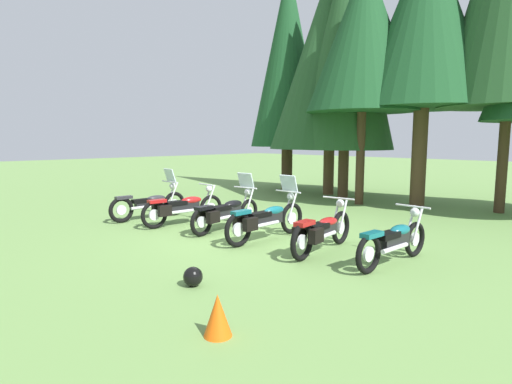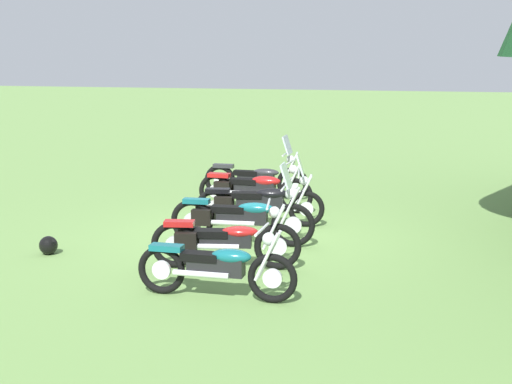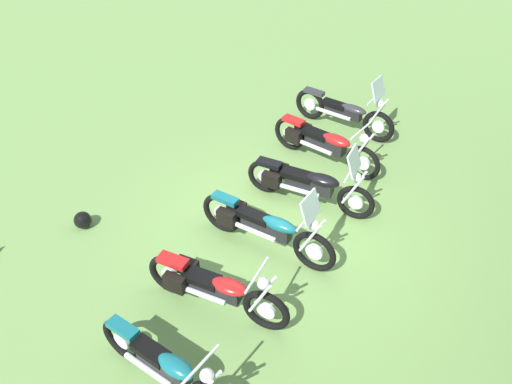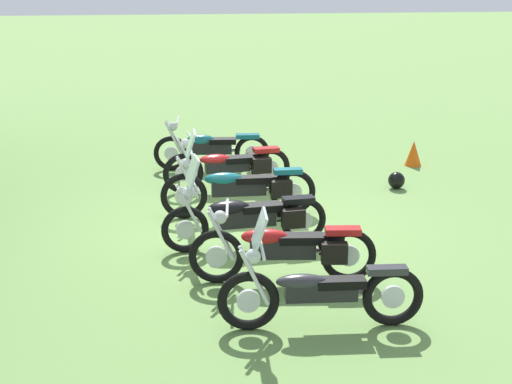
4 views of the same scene
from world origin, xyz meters
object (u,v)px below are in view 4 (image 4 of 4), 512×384
(motorcycle_4, at_px, (230,165))
(motorcycle_3, at_px, (241,187))
(motorcycle_1, at_px, (286,248))
(motorcycle_5, at_px, (211,147))
(motorcycle_0, at_px, (318,290))
(motorcycle_2, at_px, (247,216))
(traffic_cone, at_px, (413,153))
(dropped_helmet, at_px, (396,180))

(motorcycle_4, bearing_deg, motorcycle_3, 84.70)
(motorcycle_1, bearing_deg, motorcycle_3, -77.85)
(motorcycle_4, relative_size, motorcycle_5, 1.02)
(motorcycle_0, bearing_deg, motorcycle_2, -76.26)
(motorcycle_0, xyz_separation_m, motorcycle_5, (6.71, 0.85, -0.01))
(motorcycle_0, distance_m, motorcycle_3, 3.95)
(motorcycle_0, relative_size, motorcycle_4, 1.03)
(motorcycle_0, xyz_separation_m, motorcycle_1, (1.29, 0.17, 0.01))
(motorcycle_0, relative_size, traffic_cone, 4.75)
(motorcycle_2, bearing_deg, dropped_helmet, -145.10)
(motorcycle_3, xyz_separation_m, motorcycle_5, (2.79, 0.33, -0.04))
(traffic_cone, bearing_deg, motorcycle_5, 88.76)
(traffic_cone, bearing_deg, motorcycle_1, 149.02)
(motorcycle_5, height_order, traffic_cone, motorcycle_5)
(motorcycle_0, relative_size, motorcycle_5, 1.05)
(motorcycle_3, bearing_deg, motorcycle_1, 96.29)
(motorcycle_0, xyz_separation_m, traffic_cone, (6.62, -3.04, -0.20))
(motorcycle_2, height_order, motorcycle_5, motorcycle_2)
(motorcycle_1, relative_size, motorcycle_3, 0.97)
(motorcycle_0, distance_m, dropped_helmet, 5.64)
(motorcycle_0, xyz_separation_m, motorcycle_3, (3.92, 0.52, 0.03))
(motorcycle_4, bearing_deg, motorcycle_5, -86.44)
(motorcycle_1, bearing_deg, motorcycle_5, -78.25)
(motorcycle_2, relative_size, dropped_helmet, 7.95)
(motorcycle_3, bearing_deg, traffic_cone, -143.95)
(motorcycle_4, height_order, traffic_cone, motorcycle_4)
(traffic_cone, bearing_deg, motorcycle_2, 138.64)
(motorcycle_1, bearing_deg, motorcycle_2, -69.25)
(motorcycle_1, height_order, motorcycle_4, motorcycle_4)
(motorcycle_0, relative_size, motorcycle_3, 0.94)
(motorcycle_2, distance_m, traffic_cone, 5.41)
(traffic_cone, bearing_deg, motorcycle_0, 155.38)
(traffic_cone, bearing_deg, motorcycle_3, 127.28)
(motorcycle_1, xyz_separation_m, motorcycle_3, (2.63, 0.35, 0.02))
(motorcycle_4, relative_size, traffic_cone, 4.62)
(motorcycle_1, xyz_separation_m, dropped_helmet, (3.86, -2.47, -0.30))
(motorcycle_5, bearing_deg, motorcycle_4, 104.13)
(traffic_cone, relative_size, dropped_helmet, 1.63)
(motorcycle_1, distance_m, motorcycle_4, 4.09)
(motorcycle_4, xyz_separation_m, dropped_helmet, (-0.21, -2.88, -0.29))
(dropped_helmet, bearing_deg, motorcycle_1, 147.38)
(motorcycle_3, height_order, traffic_cone, motorcycle_3)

